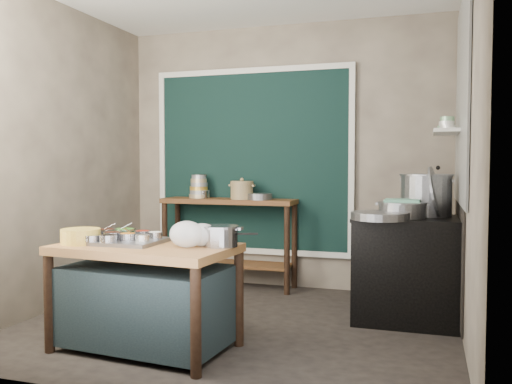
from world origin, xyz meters
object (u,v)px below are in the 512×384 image
(prep_table, at_px, (146,297))
(condiment_tray, at_px, (121,241))
(stove_block, at_px, (410,271))
(steamer, at_px, (402,210))
(stock_pot, at_px, (426,195))
(utensil_cup, at_px, (202,194))
(saucepan, at_px, (220,236))
(back_counter, at_px, (229,243))
(ceramic_crock, at_px, (242,191))
(yellow_basin, at_px, (81,236))

(prep_table, distance_m, condiment_tray, 0.45)
(stove_block, bearing_deg, steamer, -129.47)
(stove_block, relative_size, stock_pot, 1.97)
(prep_table, height_order, steamer, steamer)
(steamer, bearing_deg, utensil_cup, 158.87)
(stock_pot, height_order, steamer, stock_pot)
(saucepan, bearing_deg, steamer, 25.26)
(back_counter, bearing_deg, stock_pot, -15.89)
(stove_block, distance_m, condiment_tray, 2.38)
(prep_table, bearing_deg, stove_block, 41.23)
(saucepan, height_order, ceramic_crock, ceramic_crock)
(saucepan, bearing_deg, stove_block, 25.69)
(stove_block, height_order, condiment_tray, stove_block)
(saucepan, bearing_deg, ceramic_crock, 86.60)
(stock_pot, bearing_deg, stove_block, -127.76)
(yellow_basin, distance_m, utensil_cup, 2.15)
(stove_block, xyz_separation_m, stock_pot, (0.12, 0.15, 0.63))
(condiment_tray, height_order, ceramic_crock, ceramic_crock)
(saucepan, height_order, utensil_cup, utensil_cup)
(prep_table, distance_m, ceramic_crock, 2.11)
(utensil_cup, bearing_deg, saucepan, -63.32)
(prep_table, relative_size, utensil_cup, 9.31)
(back_counter, distance_m, stove_block, 2.04)
(utensil_cup, height_order, stock_pot, stock_pot)
(stove_block, bearing_deg, yellow_basin, -148.23)
(back_counter, relative_size, stock_pot, 3.17)
(back_counter, bearing_deg, condiment_tray, -92.59)
(stock_pot, bearing_deg, condiment_tray, -146.10)
(back_counter, relative_size, condiment_tray, 2.40)
(condiment_tray, relative_size, utensil_cup, 4.49)
(back_counter, height_order, steamer, steamer)
(yellow_basin, xyz_separation_m, utensil_cup, (0.03, 2.14, 0.19))
(yellow_basin, xyz_separation_m, steamer, (2.18, 1.31, 0.14))
(stove_block, bearing_deg, stock_pot, 52.24)
(ceramic_crock, relative_size, stock_pot, 0.56)
(utensil_cup, distance_m, ceramic_crock, 0.48)
(back_counter, height_order, condiment_tray, back_counter)
(prep_table, bearing_deg, yellow_basin, -164.39)
(prep_table, xyz_separation_m, stock_pot, (1.89, 1.45, 0.68))
(stock_pot, bearing_deg, back_counter, 164.11)
(stove_block, relative_size, saucepan, 3.41)
(yellow_basin, relative_size, steamer, 0.69)
(back_counter, height_order, saucepan, back_counter)
(prep_table, height_order, ceramic_crock, ceramic_crock)
(stove_block, bearing_deg, prep_table, -143.73)
(yellow_basin, relative_size, utensil_cup, 2.08)
(prep_table, distance_m, back_counter, 2.04)
(yellow_basin, relative_size, ceramic_crock, 1.09)
(condiment_tray, height_order, utensil_cup, utensil_cup)
(steamer, bearing_deg, yellow_basin, -149.00)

